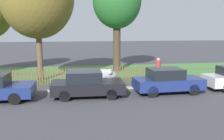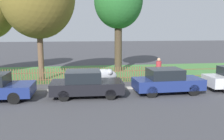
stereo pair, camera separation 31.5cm
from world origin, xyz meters
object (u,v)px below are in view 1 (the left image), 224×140
at_px(parked_car_navy_estate, 167,81).
at_px(pedestrian_near_fence, 158,69).
at_px(covered_motorcycle, 104,76).
at_px(tree_far_left, 117,2).
at_px(parked_car_black_saloon, 87,84).

height_order(parked_car_navy_estate, pedestrian_near_fence, pedestrian_near_fence).
distance_m(parked_car_navy_estate, pedestrian_near_fence, 2.59).
relative_size(covered_motorcycle, tree_far_left, 0.23).
distance_m(parked_car_black_saloon, tree_far_left, 9.98).
bearing_deg(tree_far_left, pedestrian_near_fence, -70.75).
xyz_separation_m(parked_car_navy_estate, tree_far_left, (-1.52, 7.90, 5.23)).
height_order(parked_car_navy_estate, covered_motorcycle, parked_car_navy_estate).
bearing_deg(parked_car_navy_estate, pedestrian_near_fence, 80.54).
relative_size(tree_far_left, pedestrian_near_fence, 4.77).
height_order(parked_car_black_saloon, tree_far_left, tree_far_left).
bearing_deg(tree_far_left, parked_car_navy_estate, -79.14).
bearing_deg(parked_car_black_saloon, tree_far_left, 70.20).
bearing_deg(parked_car_black_saloon, covered_motorcycle, 63.12).
distance_m(tree_far_left, pedestrian_near_fence, 7.53).
height_order(parked_car_black_saloon, covered_motorcycle, parked_car_black_saloon).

